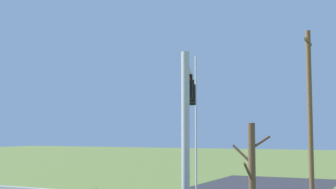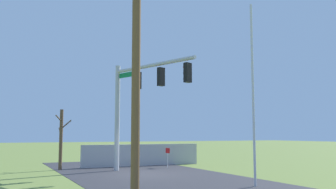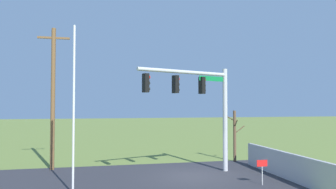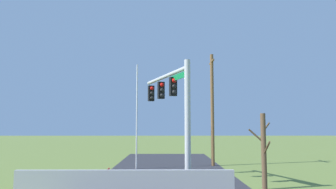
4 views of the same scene
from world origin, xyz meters
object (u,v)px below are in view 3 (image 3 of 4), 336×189
signal_mast (201,98)px  open_sign (262,166)px  flagpole (74,109)px  utility_pole (53,96)px  bare_tree (235,135)px

signal_mast → open_sign: (2.16, -2.84, -3.41)m
flagpole → utility_pole: bearing=106.0°
flagpole → open_sign: 9.42m
flagpole → utility_pole: 6.00m
flagpole → utility_pole: size_ratio=0.87×
bare_tree → flagpole: bearing=-150.4°
flagpole → open_sign: (8.97, -0.40, -2.85)m
signal_mast → flagpole: bearing=-160.2°
utility_pole → bare_tree: 12.34m
bare_tree → open_sign: bare_tree is taller
open_sign → bare_tree: bearing=77.3°
signal_mast → flagpole: flagpole is taller
flagpole → utility_pole: (-1.65, 5.73, 0.74)m
flagpole → signal_mast: bearing=19.8°
flagpole → open_sign: flagpole is taller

